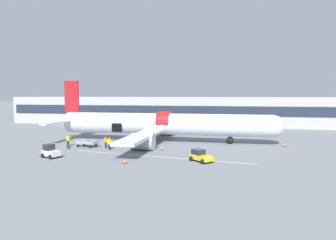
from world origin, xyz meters
name	(u,v)px	position (x,y,z in m)	size (l,w,h in m)	color
ground_plane	(153,145)	(0.00, 0.00, 0.00)	(500.00, 500.00, 0.00)	slate
apron_marking_line	(158,157)	(2.72, -7.81, 0.00)	(23.07, 3.51, 0.01)	silver
terminal_strip	(186,111)	(0.00, 32.80, 3.49)	(91.90, 11.53, 6.97)	#B2B2B7
airplane	(161,125)	(0.31, 3.94, 2.75)	(37.30, 31.05, 9.94)	silver
baggage_tug_lead	(51,152)	(-9.87, -10.95, 0.66)	(2.61, 2.22, 1.61)	silver
baggage_tug_mid	(200,156)	(8.04, -9.33, 0.59)	(2.99, 2.92, 1.37)	yellow
baggage_cart_loading	(87,143)	(-9.06, -3.10, 0.48)	(4.15, 2.24, 0.95)	#999BA0
ground_crew_loader_a	(110,143)	(-4.99, -4.56, 0.90)	(0.57, 0.53, 1.72)	black
ground_crew_loader_b	(106,142)	(-6.08, -3.37, 0.88)	(0.58, 0.43, 1.66)	#2D2D33
ground_crew_driver	(68,140)	(-11.90, -3.57, 0.96)	(0.64, 0.52, 1.83)	#1E2338
suitcase_on_tarmac_upright	(68,146)	(-10.97, -5.12, 0.32)	(0.44, 0.22, 0.74)	#14472D
safety_cone_nose	(285,145)	(19.15, 3.07, 0.26)	(0.47, 0.47, 0.57)	black
safety_cone_engine_left	(125,161)	(0.01, -12.12, 0.28)	(0.47, 0.47, 0.61)	black
safety_cone_wingtip	(161,148)	(2.09, -3.34, 0.28)	(0.52, 0.52, 0.60)	black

